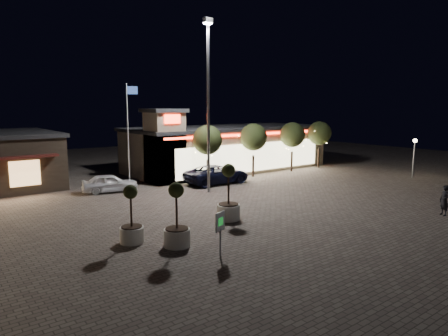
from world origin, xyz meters
TOP-DOWN VIEW (x-y plane):
  - ground at (0.00, 0.00)m, footprint 90.00×90.00m
  - retail_building at (9.51, 15.82)m, footprint 20.40×8.40m
  - floodlight_pole at (2.00, 8.00)m, footprint 0.60×0.40m
  - flagpole at (-1.90, 13.00)m, footprint 0.95×0.10m
  - lamp_post_east at (20.00, 2.00)m, footprint 0.36×0.36m
  - string_tree_a at (4.00, 11.00)m, footprint 2.42×2.42m
  - string_tree_b at (9.00, 11.00)m, footprint 2.42×2.42m
  - string_tree_c at (14.00, 11.00)m, footprint 2.42×2.42m
  - string_tree_d at (18.00, 11.00)m, footprint 2.42×2.42m
  - pickup_truck at (4.48, 10.34)m, footprint 5.63×2.71m
  - white_sedan at (-3.81, 12.42)m, footprint 4.30×2.60m
  - pedestrian at (9.25, -5.50)m, footprint 0.68×0.77m
  - planter_left at (-7.21, 1.10)m, footprint 1.11×1.11m
  - planter_mid at (-5.78, -0.60)m, footprint 1.20×1.20m
  - planter_right at (-1.28, 1.39)m, footprint 1.29×1.29m
  - valet_sign at (-4.93, -2.73)m, footprint 0.61×0.27m

SIDE VIEW (x-z plane):
  - ground at x=0.00m, z-range 0.00..0.00m
  - white_sedan at x=-3.81m, z-range 0.00..1.37m
  - pickup_truck at x=4.48m, z-range 0.00..1.55m
  - planter_left at x=-7.21m, z-range -0.52..2.21m
  - pedestrian at x=9.25m, z-range 0.00..1.78m
  - planter_mid at x=-5.78m, z-range -0.56..2.39m
  - planter_right at x=-1.28m, z-range -0.61..2.56m
  - valet_sign at x=-4.93m, z-range 0.38..2.30m
  - retail_building at x=9.51m, z-range -0.84..5.26m
  - lamp_post_east at x=20.00m, z-range 0.72..4.20m
  - string_tree_a at x=4.00m, z-range 1.17..5.95m
  - string_tree_b at x=9.00m, z-range 1.17..5.95m
  - string_tree_c at x=14.00m, z-range 1.17..5.95m
  - string_tree_d at x=18.00m, z-range 1.17..5.95m
  - flagpole at x=-1.90m, z-range 0.74..8.74m
  - floodlight_pole at x=2.00m, z-range 0.83..13.21m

